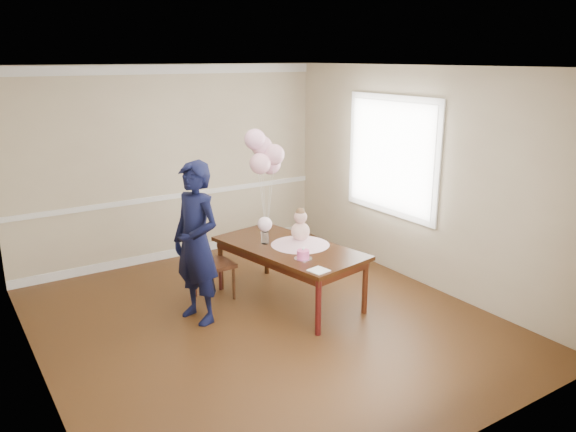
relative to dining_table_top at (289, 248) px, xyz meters
The scene contains 50 objects.
floor 0.91m from the dining_table_top, 147.58° to the right, with size 4.50×5.00×0.00m, color #341D0D.
ceiling 2.14m from the dining_table_top, 147.58° to the right, with size 4.50×5.00×0.02m, color white.
wall_back 2.33m from the dining_table_top, 103.79° to the left, with size 4.50×0.02×2.70m, color tan.
wall_front 2.97m from the dining_table_top, 100.60° to the right, with size 4.50×0.02×2.70m, color tan.
wall_left 2.89m from the dining_table_top, behind, with size 0.02×5.00×2.70m, color tan.
wall_right 1.88m from the dining_table_top, 11.10° to the right, with size 0.02×5.00×2.70m, color tan.
chair_rail_trim 2.23m from the dining_table_top, 103.86° to the left, with size 4.50×0.02×0.07m, color silver.
crown_molding 2.97m from the dining_table_top, 103.86° to the left, with size 4.50×0.02×0.12m, color silver.
baseboard_trim 2.30m from the dining_table_top, 103.86° to the left, with size 4.50×0.02×0.12m, color silver.
window_frame 1.93m from the dining_table_top, ahead, with size 0.02×1.66×1.56m, color white.
window_blinds 1.91m from the dining_table_top, ahead, with size 0.01×1.50×1.40m, color white.
dining_table_top is the anchor object (origin of this frame).
table_apron 0.07m from the dining_table_top, 165.96° to the left, with size 0.81×1.72×0.09m, color black.
table_leg_fl 0.98m from the dining_table_top, 104.14° to the right, with size 0.06×0.06×0.63m, color black.
table_leg_fr 0.98m from the dining_table_top, 55.06° to the right, with size 0.06×0.06×0.63m, color black.
table_leg_bl 0.98m from the dining_table_top, 124.94° to the left, with size 0.06×0.06×0.63m, color black.
table_leg_br 0.98m from the dining_table_top, 75.86° to the left, with size 0.06×0.06×0.63m, color black.
baby_skirt 0.16m from the dining_table_top, ahead, with size 0.69×0.69×0.09m, color #EBADC0.
baby_torso 0.23m from the dining_table_top, ahead, with size 0.22×0.22×0.22m, color pink.
baby_head 0.38m from the dining_table_top, ahead, with size 0.15×0.15×0.15m, color #D4A192.
baby_hair 0.44m from the dining_table_top, ahead, with size 0.11×0.11×0.11m, color brown.
cake_platter 0.45m from the dining_table_top, 103.56° to the right, with size 0.20×0.20×0.01m, color #B6B6BA.
birthday_cake 0.45m from the dining_table_top, 103.56° to the right, with size 0.14×0.14×0.09m, color #E94994.
cake_flower_a 0.46m from the dining_table_top, 103.56° to the right, with size 0.03×0.03×0.03m, color white.
cake_flower_b 0.44m from the dining_table_top, 101.17° to the right, with size 0.03×0.03×0.03m, color white.
rose_vase_near 0.32m from the dining_table_top, 126.97° to the left, with size 0.09×0.09×0.14m, color white.
roses_near 0.40m from the dining_table_top, 126.97° to the left, with size 0.17×0.17×0.17m, color white.
napkin 0.83m from the dining_table_top, 101.98° to the right, with size 0.18×0.18×0.01m, color white.
balloon_weight 0.51m from the dining_table_top, 90.10° to the left, with size 0.04×0.04×0.02m, color silver.
balloon_a 1.05m from the dining_table_top, 100.40° to the left, with size 0.25×0.25×0.25m, color #FFB4C8.
balloon_b 1.13m from the dining_table_top, 78.60° to the left, with size 0.25×0.25×0.25m, color #EAA5BC.
balloon_c 1.26m from the dining_table_top, 89.94° to the left, with size 0.25×0.25×0.25m, color #E09EB8.
balloon_d 1.34m from the dining_table_top, 98.69° to the left, with size 0.25×0.25×0.25m, color #FFB4DB.
balloon_e 1.07m from the dining_table_top, 78.76° to the left, with size 0.25×0.25×0.25m, color #F2ABC9.
balloon_ribbon_a 0.65m from the dining_table_top, 95.21° to the left, with size 0.00×0.00×0.76m, color white.
balloon_ribbon_b 0.67m from the dining_table_top, 84.46° to the left, with size 0.00×0.00×0.85m, color white.
balloon_ribbon_c 0.75m from the dining_table_top, 90.01° to the left, with size 0.00×0.00×0.94m, color silver.
balloon_ribbon_d 0.78m from the dining_table_top, 94.78° to the left, with size 0.00×0.00×1.03m, color white.
balloon_ribbon_e 0.68m from the dining_table_top, 83.88° to the left, with size 0.00×0.00×0.71m, color silver.
dining_chair_seat 0.93m from the dining_table_top, 142.24° to the left, with size 0.42×0.42×0.05m, color black.
chair_leg_fl 1.05m from the dining_table_top, 156.82° to the left, with size 0.04×0.04×0.41m, color black.
chair_leg_fr 0.80m from the dining_table_top, 144.16° to the left, with size 0.04×0.04×0.41m, color #321A0D.
chair_leg_bl 1.22m from the dining_table_top, 141.13° to the left, with size 0.04×0.04×0.41m, color #3B1910.
chair_leg_br 1.01m from the dining_table_top, 126.96° to the left, with size 0.04×0.04×0.41m, color #34110E.
chair_back_post_l 0.97m from the dining_table_top, 157.29° to the left, with size 0.04×0.04×0.53m, color #381F0F.
chair_back_post_r 1.15m from the dining_table_top, 141.74° to the left, with size 0.04×0.04×0.53m, color #34160E.
chair_slat_low 1.05m from the dining_table_top, 148.84° to the left, with size 0.03×0.38×0.05m, color #391F0F.
chair_slat_mid 1.05m from the dining_table_top, 148.84° to the left, with size 0.03×0.38×0.05m, color #35160E.
chair_slat_top 1.08m from the dining_table_top, 148.84° to the left, with size 0.03×0.38×0.05m, color #33130E.
woman 1.13m from the dining_table_top, behind, with size 0.64×0.43×1.77m, color black.
Camera 1 is at (-2.84, -4.81, 2.80)m, focal length 35.00 mm.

